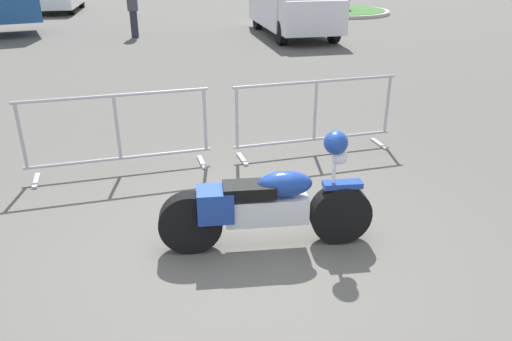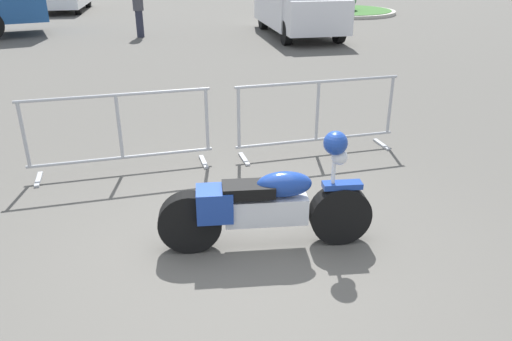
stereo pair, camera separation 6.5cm
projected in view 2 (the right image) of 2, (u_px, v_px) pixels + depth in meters
name	position (u px, v px, depth m)	size (l,w,h in m)	color
ground_plane	(244.00, 259.00, 4.81)	(120.00, 120.00, 0.00)	#54514C
motorcycle	(266.00, 205.00, 4.85)	(2.11, 0.49, 1.19)	black
crowd_barrier_near	(120.00, 132.00, 6.46)	(2.39, 0.48, 1.07)	#9EA0A5
crowd_barrier_far	(317.00, 116.00, 7.07)	(2.39, 0.48, 1.07)	#9EA0A5
pedestrian	(138.00, 8.00, 16.23)	(0.42, 0.42, 1.69)	#262838
planter_island	(342.00, 4.00, 22.31)	(4.54, 4.54, 1.24)	#ADA89E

